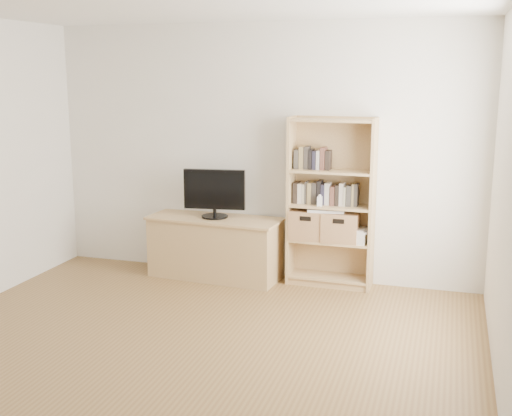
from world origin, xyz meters
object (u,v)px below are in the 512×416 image
at_px(television, 214,194).
at_px(baby_monitor, 320,201).
at_px(basket_right, 341,227).
at_px(basket_left, 308,224).
at_px(tv_stand, 215,249).
at_px(laptop, 327,210).
at_px(bookshelf, 331,203).

relative_size(television, baby_monitor, 6.64).
xyz_separation_m(television, basket_right, (1.29, 0.09, -0.28)).
distance_m(television, basket_left, 1.01).
xyz_separation_m(television, basket_left, (0.96, 0.10, -0.28)).
xyz_separation_m(tv_stand, baby_monitor, (1.09, 0.01, 0.56)).
relative_size(basket_right, laptop, 0.99).
xyz_separation_m(bookshelf, television, (-1.19, -0.10, 0.05)).
height_order(bookshelf, baby_monitor, bookshelf).
distance_m(bookshelf, laptop, 0.08).
height_order(bookshelf, basket_right, bookshelf).
relative_size(tv_stand, laptop, 3.78).
bearing_deg(basket_left, tv_stand, -175.09).
relative_size(bookshelf, laptop, 4.75).
bearing_deg(baby_monitor, laptop, 50.44).
bearing_deg(tv_stand, laptop, 8.88).
bearing_deg(baby_monitor, basket_left, 138.03).
distance_m(tv_stand, basket_left, 1.02).
xyz_separation_m(tv_stand, bookshelf, (1.19, 0.10, 0.54)).
bearing_deg(television, bookshelf, -2.89).
distance_m(tv_stand, laptop, 1.24).
height_order(tv_stand, television, television).
distance_m(tv_stand, bookshelf, 1.31).
distance_m(basket_right, laptop, 0.22).
distance_m(baby_monitor, basket_left, 0.30).
height_order(tv_stand, basket_right, basket_right).
xyz_separation_m(bookshelf, laptop, (-0.04, -0.01, -0.07)).
xyz_separation_m(basket_left, laptop, (0.18, -0.01, 0.16)).
distance_m(television, baby_monitor, 1.09).
height_order(television, basket_left, television).
height_order(tv_stand, bookshelf, bookshelf).
bearing_deg(television, baby_monitor, -7.28).
xyz_separation_m(bookshelf, basket_left, (-0.22, -0.00, -0.23)).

